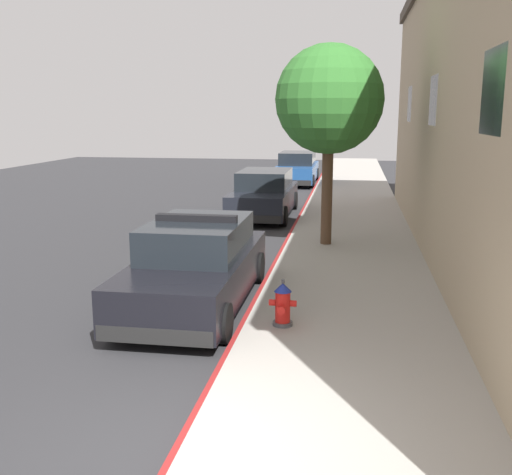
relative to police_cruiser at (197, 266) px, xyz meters
The scene contains 8 objects.
ground_plane 5.96m from the police_cruiser, 122.95° to the left, with size 31.63×60.00×0.20m, color #2B2B2D.
sidewalk_pavement 5.72m from the police_cruiser, 60.62° to the left, with size 3.37×60.00×0.14m, color #9E9991.
curb_painted_edge 5.11m from the police_cruiser, 77.85° to the left, with size 0.08×60.00×0.14m, color maroon.
police_cruiser is the anchor object (origin of this frame).
parked_car_silver_ahead 9.75m from the police_cruiser, 91.13° to the left, with size 1.94×4.84×1.56m.
parked_car_dark_far 19.48m from the police_cruiser, 89.93° to the left, with size 1.94×4.84×1.56m.
fire_hydrant 2.12m from the police_cruiser, 35.06° to the right, with size 0.44×0.40×0.76m.
street_tree 6.25m from the police_cruiser, 67.13° to the left, with size 2.70×2.70×5.01m.
Camera 1 is at (1.64, -5.19, 3.48)m, focal length 41.96 mm.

